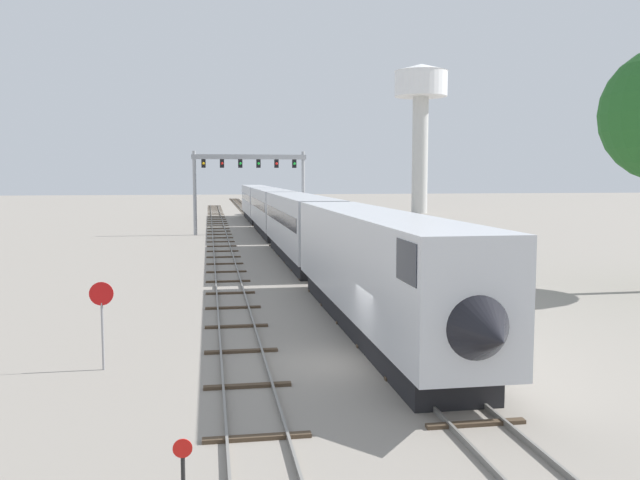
{
  "coord_description": "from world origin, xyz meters",
  "views": [
    {
      "loc": [
        -4.55,
        -21.51,
        6.28
      ],
      "look_at": [
        1.0,
        12.0,
        3.0
      ],
      "focal_mm": 37.71,
      "sensor_mm": 36.0,
      "label": 1
    }
  ],
  "objects_px": {
    "water_tower": "(421,99)",
    "stop_sign": "(102,313)",
    "passenger_train": "(282,216)",
    "signal_gantry": "(250,173)"
  },
  "relations": [
    {
      "from": "water_tower",
      "to": "signal_gantry",
      "type": "bearing_deg",
      "value": -130.24
    },
    {
      "from": "water_tower",
      "to": "stop_sign",
      "type": "distance_m",
      "value": 94.94
    },
    {
      "from": "signal_gantry",
      "to": "stop_sign",
      "type": "height_order",
      "value": "signal_gantry"
    },
    {
      "from": "passenger_train",
      "to": "signal_gantry",
      "type": "xyz_separation_m",
      "value": [
        -2.25,
        11.15,
        3.87
      ]
    },
    {
      "from": "passenger_train",
      "to": "stop_sign",
      "type": "xyz_separation_m",
      "value": [
        -10.0,
        -38.47,
        -0.73
      ]
    },
    {
      "from": "passenger_train",
      "to": "signal_gantry",
      "type": "bearing_deg",
      "value": 101.41
    },
    {
      "from": "passenger_train",
      "to": "signal_gantry",
      "type": "distance_m",
      "value": 12.02
    },
    {
      "from": "passenger_train",
      "to": "signal_gantry",
      "type": "height_order",
      "value": "signal_gantry"
    },
    {
      "from": "stop_sign",
      "to": "water_tower",
      "type": "bearing_deg",
      "value": 66.01
    },
    {
      "from": "water_tower",
      "to": "stop_sign",
      "type": "bearing_deg",
      "value": -113.99
    }
  ]
}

